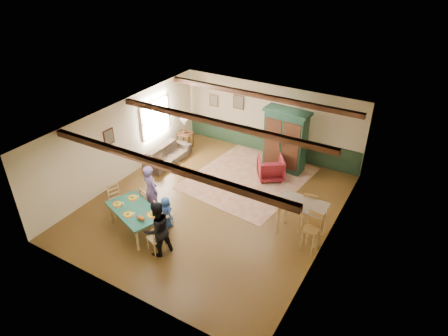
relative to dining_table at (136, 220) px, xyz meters
The scene contains 35 objects.
floor 2.49m from the dining_table, 59.25° to the left, with size 8.00×8.00×0.00m, color #4C3215.
wall_back 6.32m from the dining_table, 78.38° to the left, with size 7.00×0.02×2.70m, color beige.
wall_left 3.24m from the dining_table, 136.68° to the left, with size 0.02×8.00×2.70m, color beige.
wall_right 5.30m from the dining_table, 23.96° to the left, with size 0.02×8.00×2.70m, color beige.
ceiling 3.40m from the dining_table, 59.25° to the left, with size 7.00×8.00×0.02m, color white.
wainscot_back 6.22m from the dining_table, 78.34° to the left, with size 6.95×0.03×0.90m, color #1A301F.
ceiling_beam_front 2.59m from the dining_table, ahead, with size 6.95×0.16×0.16m, color black.
ceiling_beam_mid 3.60m from the dining_table, 63.43° to the left, with size 6.95×0.16×0.16m, color black.
ceiling_beam_back 5.73m from the dining_table, 76.18° to the left, with size 6.95×0.16×0.16m, color black.
window_left 4.57m from the dining_table, 120.11° to the left, with size 0.06×1.60×1.30m, color white, non-canonical shape.
picture_left_wall 3.02m from the dining_table, 145.61° to the left, with size 0.04×0.42×0.52m, color gray, non-canonical shape.
picture_back_a 6.25m from the dining_table, 90.40° to the left, with size 0.45×0.04×0.55m, color gray, non-canonical shape.
picture_back_b 6.32m from the dining_table, 100.63° to the left, with size 0.38×0.04×0.48m, color gray, non-canonical shape.
dining_table is the anchor object (origin of this frame).
dining_chair_far_left 0.79m from the dining_table, 99.17° to the left, with size 0.40×0.42×0.91m, color tan, non-canonical shape.
dining_chair_far_right 0.79m from the dining_table, 41.06° to the left, with size 0.40×0.42×0.91m, color tan, non-canonical shape.
dining_chair_end_left 1.10m from the dining_table, 160.11° to the left, with size 0.40×0.42×0.91m, color tan, non-canonical shape.
dining_chair_end_right 1.10m from the dining_table, 19.89° to the right, with size 0.40×0.42×0.91m, color tan, non-canonical shape.
person_man 0.97m from the dining_table, 96.68° to the left, with size 0.60×0.39×1.65m, color #745A9A.
person_woman 1.27m from the dining_table, 19.89° to the right, with size 0.77×0.60×1.58m, color black.
person_child 0.86m from the dining_table, 43.55° to the left, with size 0.47×0.31×0.96m, color #274D9D.
cat 0.70m from the dining_table, 30.19° to the right, with size 0.34×0.13×0.17m, color orange, non-canonical shape.
place_setting_near_left 0.71m from the dining_table, behind, with size 0.38×0.29×0.11m, color yellow, non-canonical shape.
place_setting_near_center 0.49m from the dining_table, 88.08° to the right, with size 0.38×0.29×0.11m, color yellow, non-canonical shape.
place_setting_far_left 0.71m from the dining_table, 135.67° to the left, with size 0.38×0.29×0.11m, color yellow, non-canonical shape.
place_setting_far_right 0.71m from the dining_table, ahead, with size 0.38×0.29×0.11m, color yellow, non-canonical shape.
area_rug 4.35m from the dining_table, 70.00° to the left, with size 3.44×4.08×0.01m, color beige.
armoire 5.80m from the dining_table, 67.24° to the left, with size 1.58×0.63×2.23m, color #153526.
armchair 4.93m from the dining_table, 64.65° to the left, with size 0.84×0.86×0.78m, color #54101A.
sofa 3.94m from the dining_table, 114.25° to the left, with size 1.99×0.78×0.58m, color #423429.
end_table 5.12m from the dining_table, 109.35° to the left, with size 0.52×0.52×0.64m, color black, non-canonical shape.
table_lamp 5.15m from the dining_table, 109.35° to the left, with size 0.33×0.33×0.59m, color beige, non-canonical shape.
counter_table 4.59m from the dining_table, 27.79° to the left, with size 1.28×0.75×1.07m, color tan, non-canonical shape.
bar_stool_left 4.75m from the dining_table, 29.16° to the left, with size 0.41×0.45×1.16m, color #A87E41, non-canonical shape.
bar_stool_right 4.80m from the dining_table, 19.95° to the left, with size 0.41×0.45×1.15m, color #A87E41, non-canonical shape.
Camera 1 is at (5.33, -8.53, 7.31)m, focal length 32.00 mm.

